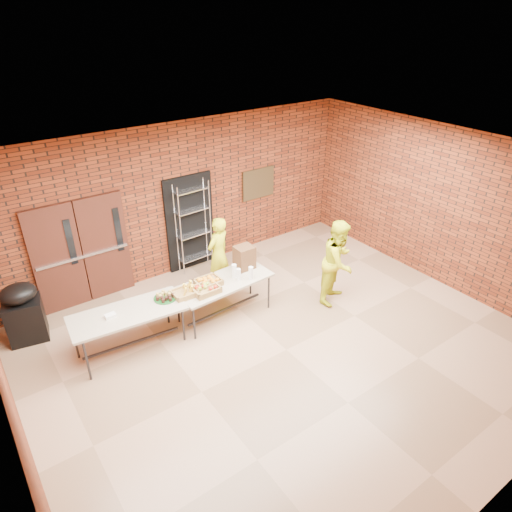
% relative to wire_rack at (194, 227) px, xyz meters
% --- Properties ---
extents(room, '(8.08, 7.08, 3.28)m').
position_rel_wire_rack_xyz_m(room, '(-0.11, -3.32, 0.60)').
color(room, '#89684A').
rests_on(room, ground).
extents(double_doors, '(1.78, 0.12, 2.10)m').
position_rel_wire_rack_xyz_m(double_doors, '(-2.30, 0.12, 0.05)').
color(double_doors, '#3F1A12').
rests_on(double_doors, room).
extents(dark_doorway, '(1.10, 0.06, 2.10)m').
position_rel_wire_rack_xyz_m(dark_doorway, '(-0.01, 0.14, 0.05)').
color(dark_doorway, black).
rests_on(dark_doorway, room).
extents(bronze_plaque, '(0.85, 0.04, 0.70)m').
position_rel_wire_rack_xyz_m(bronze_plaque, '(1.79, 0.13, 0.55)').
color(bronze_plaque, '#382A16').
rests_on(bronze_plaque, room).
extents(wire_rack, '(0.75, 0.29, 2.00)m').
position_rel_wire_rack_xyz_m(wire_rack, '(0.00, 0.00, 0.00)').
color(wire_rack, silver).
rests_on(wire_rack, room).
extents(table_left, '(1.92, 0.95, 0.76)m').
position_rel_wire_rack_xyz_m(table_left, '(-2.21, -1.77, -0.30)').
color(table_left, tan).
rests_on(table_left, room).
extents(table_right, '(1.84, 0.84, 0.74)m').
position_rel_wire_rack_xyz_m(table_right, '(-0.42, -1.86, -0.32)').
color(table_right, tan).
rests_on(table_right, room).
extents(basket_bananas, '(0.43, 0.33, 0.13)m').
position_rel_wire_rack_xyz_m(basket_bananas, '(-1.20, -1.86, -0.20)').
color(basket_bananas, '#B08947').
rests_on(basket_bananas, table_right).
extents(basket_oranges, '(0.45, 0.35, 0.14)m').
position_rel_wire_rack_xyz_m(basket_oranges, '(-0.71, -1.80, -0.19)').
color(basket_oranges, '#B08947').
rests_on(basket_oranges, table_right).
extents(basket_apples, '(0.46, 0.36, 0.14)m').
position_rel_wire_rack_xyz_m(basket_apples, '(-0.86, -1.98, -0.19)').
color(basket_apples, '#B08947').
rests_on(basket_apples, table_right).
extents(muffin_tray, '(0.40, 0.40, 0.10)m').
position_rel_wire_rack_xyz_m(muffin_tray, '(-1.53, -1.77, -0.19)').
color(muffin_tray, '#134A18').
rests_on(muffin_tray, table_left).
extents(napkin_box, '(0.17, 0.11, 0.06)m').
position_rel_wire_rack_xyz_m(napkin_box, '(-2.48, -1.74, -0.21)').
color(napkin_box, white).
rests_on(napkin_box, table_left).
extents(coffee_dispenser, '(0.34, 0.31, 0.45)m').
position_rel_wire_rack_xyz_m(coffee_dispenser, '(0.16, -1.68, -0.03)').
color(coffee_dispenser, '#55361D').
rests_on(coffee_dispenser, table_right).
extents(cup_stack_front, '(0.08, 0.08, 0.24)m').
position_rel_wire_rack_xyz_m(cup_stack_front, '(-0.18, -1.99, -0.14)').
color(cup_stack_front, white).
rests_on(cup_stack_front, table_right).
extents(cup_stack_mid, '(0.09, 0.09, 0.26)m').
position_rel_wire_rack_xyz_m(cup_stack_mid, '(0.03, -2.09, -0.13)').
color(cup_stack_mid, white).
rests_on(cup_stack_mid, table_right).
extents(cup_stack_back, '(0.09, 0.09, 0.27)m').
position_rel_wire_rack_xyz_m(cup_stack_back, '(-0.18, -1.85, -0.12)').
color(cup_stack_back, white).
rests_on(cup_stack_back, table_right).
extents(covered_grill, '(0.69, 0.61, 1.10)m').
position_rel_wire_rack_xyz_m(covered_grill, '(-3.56, -0.45, -0.45)').
color(covered_grill, black).
rests_on(covered_grill, room).
extents(volunteer_woman, '(0.67, 0.55, 1.57)m').
position_rel_wire_rack_xyz_m(volunteer_woman, '(-0.00, -0.99, -0.22)').
color(volunteer_woman, '#CED417').
rests_on(volunteer_woman, room).
extents(volunteer_man, '(1.00, 0.91, 1.68)m').
position_rel_wire_rack_xyz_m(volunteer_man, '(1.66, -2.67, -0.16)').
color(volunteer_man, '#CED417').
rests_on(volunteer_man, room).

